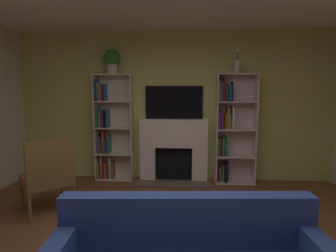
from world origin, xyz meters
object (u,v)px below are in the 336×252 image
Objects in this scene: tv at (174,102)px; bookshelf_right at (230,129)px; bookshelf_left at (110,130)px; vase_with_flowers at (237,65)px; armchair at (48,175)px; coffee_table at (189,232)px; fireplace at (174,148)px; potted_plant at (112,60)px.

bookshelf_right reaches higher than tv.
bookshelf_left is 2.57m from vase_with_flowers.
armchair reaches higher than coffee_table.
vase_with_flowers is (0.09, -0.03, 1.13)m from bookshelf_right.
bookshelf_right is (1.01, -0.00, 0.37)m from fireplace.
vase_with_flowers reaches higher than armchair.
tv is at bearing 3.03° from bookshelf_left.
armchair is (-2.62, -1.52, -0.44)m from bookshelf_right.
coffee_table is (0.27, -2.51, -0.28)m from fireplace.
tv is 1.29m from vase_with_flowers.
fireplace is 2.54m from coffee_table.
fireplace is 1.94m from potted_plant.
fireplace is 3.02× the size of potted_plant.
fireplace is 1.27× the size of tv.
coffee_table is at bearing -60.15° from bookshelf_left.
bookshelf_right is (2.20, -0.03, 0.06)m from bookshelf_left.
bookshelf_left is (-1.18, 0.02, 0.31)m from fireplace.
tv is 2.84m from coffee_table.
bookshelf_left is 4.43× the size of potted_plant.
bookshelf_right is at bearing 160.86° from vase_with_flowers.
bookshelf_left is 1.89× the size of armchair.
vase_with_flowers is (1.10, -0.03, 1.50)m from fireplace.
tv is 2.45m from armchair.
tv is (0.00, 0.09, 0.83)m from fireplace.
vase_with_flowers is 0.42× the size of armchair.
fireplace is 1.73× the size of coffee_table.
bookshelf_right is 3.06m from armchair.
potted_plant reaches higher than armchair.
vase_with_flowers is at bearing 0.00° from potted_plant.
vase_with_flowers reaches higher than bookshelf_right.
vase_with_flowers reaches higher than bookshelf_left.
potted_plant reaches higher than coffee_table.
vase_with_flowers is (1.10, -0.12, 0.66)m from tv.
tv is at bearing 173.78° from vase_with_flowers.
tv is at bearing 6.22° from potted_plant.
bookshelf_right reaches higher than fireplace.
tv is 0.54× the size of bookshelf_left.
tv is 1.34m from potted_plant.
fireplace is 1.29× the size of armchair.
bookshelf_left is 1.65m from armchair.
vase_with_flowers is (2.28, -0.06, 1.18)m from bookshelf_left.
vase_with_flowers is at bearing 71.50° from coffee_table.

